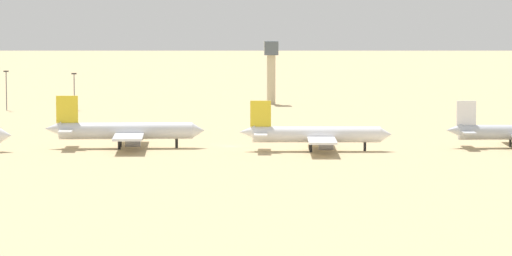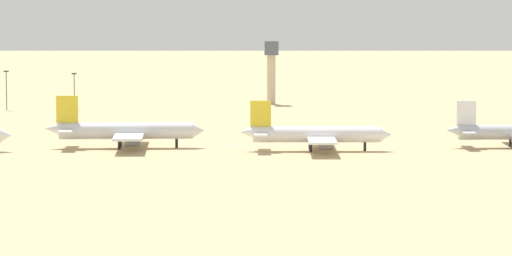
{
  "view_description": "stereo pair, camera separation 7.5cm",
  "coord_description": "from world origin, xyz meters",
  "px_view_note": "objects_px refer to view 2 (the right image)",
  "views": [
    {
      "loc": [
        -6.09,
        -383.99,
        42.43
      ],
      "look_at": [
        6.66,
        -10.9,
        6.0
      ],
      "focal_mm": 98.91,
      "sensor_mm": 36.0,
      "label": 1
    },
    {
      "loc": [
        -6.02,
        -383.99,
        42.43
      ],
      "look_at": [
        6.66,
        -10.9,
        6.0
      ],
      "focal_mm": 98.91,
      "sensor_mm": 36.0,
      "label": 2
    }
  ],
  "objects_px": {
    "control_tower": "(271,66)",
    "light_pole_east": "(6,87)",
    "parked_jet_yellow_3": "(315,135)",
    "light_pole_mid": "(74,88)",
    "parked_jet_yellow_2": "(124,131)"
  },
  "relations": [
    {
      "from": "parked_jet_yellow_2",
      "to": "parked_jet_yellow_3",
      "type": "relative_size",
      "value": 1.06
    },
    {
      "from": "parked_jet_yellow_3",
      "to": "light_pole_east",
      "type": "height_order",
      "value": "light_pole_east"
    },
    {
      "from": "parked_jet_yellow_3",
      "to": "control_tower",
      "type": "xyz_separation_m",
      "value": [
        -4.61,
        156.29,
        9.86
      ]
    },
    {
      "from": "parked_jet_yellow_3",
      "to": "light_pole_mid",
      "type": "height_order",
      "value": "parked_jet_yellow_3"
    },
    {
      "from": "parked_jet_yellow_3",
      "to": "light_pole_east",
      "type": "xyz_separation_m",
      "value": [
        -100.05,
        131.56,
        3.87
      ]
    },
    {
      "from": "parked_jet_yellow_3",
      "to": "light_pole_mid",
      "type": "xyz_separation_m",
      "value": [
        -76.19,
        133.65,
        3.34
      ]
    },
    {
      "from": "parked_jet_yellow_3",
      "to": "control_tower",
      "type": "height_order",
      "value": "control_tower"
    },
    {
      "from": "parked_jet_yellow_3",
      "to": "light_pole_mid",
      "type": "bearing_deg",
      "value": 121.73
    },
    {
      "from": "control_tower",
      "to": "light_pole_east",
      "type": "relative_size",
      "value": 1.67
    },
    {
      "from": "parked_jet_yellow_3",
      "to": "light_pole_mid",
      "type": "relative_size",
      "value": 3.09
    },
    {
      "from": "parked_jet_yellow_2",
      "to": "light_pole_mid",
      "type": "xyz_separation_m",
      "value": [
        -25.2,
        124.88,
        3.07
      ]
    },
    {
      "from": "parked_jet_yellow_2",
      "to": "control_tower",
      "type": "xyz_separation_m",
      "value": [
        46.39,
        147.52,
        9.59
      ]
    },
    {
      "from": "control_tower",
      "to": "light_pole_mid",
      "type": "relative_size",
      "value": 1.8
    },
    {
      "from": "control_tower",
      "to": "light_pole_east",
      "type": "height_order",
      "value": "control_tower"
    },
    {
      "from": "light_pole_mid",
      "to": "parked_jet_yellow_3",
      "type": "bearing_deg",
      "value": -60.31
    }
  ]
}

